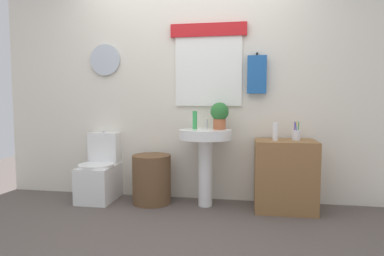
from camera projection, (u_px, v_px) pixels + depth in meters
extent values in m
plane|color=#564C47|center=(166.00, 237.00, 2.67)|extent=(8.00, 8.00, 0.00)
cube|color=silver|center=(190.00, 83.00, 3.69)|extent=(4.40, 0.10, 2.60)
cube|color=white|center=(208.00, 71.00, 3.58)|extent=(0.73, 0.03, 0.76)
cube|color=red|center=(208.00, 30.00, 3.53)|extent=(0.83, 0.04, 0.14)
cylinder|color=silver|center=(105.00, 60.00, 3.76)|extent=(0.35, 0.03, 0.35)
cylinder|color=black|center=(257.00, 54.00, 3.47)|extent=(0.02, 0.06, 0.02)
cube|color=#235BA3|center=(257.00, 75.00, 3.47)|extent=(0.20, 0.05, 0.40)
cube|color=white|center=(99.00, 183.00, 3.65)|extent=(0.36, 0.50, 0.39)
cylinder|color=white|center=(96.00, 165.00, 3.57)|extent=(0.38, 0.38, 0.03)
cube|color=white|center=(105.00, 148.00, 3.78)|extent=(0.34, 0.18, 0.35)
cylinder|color=silver|center=(104.00, 132.00, 3.77)|extent=(0.04, 0.04, 0.02)
cylinder|color=brown|center=(152.00, 179.00, 3.54)|extent=(0.41, 0.41, 0.52)
cylinder|color=white|center=(205.00, 173.00, 3.44)|extent=(0.15, 0.15, 0.71)
cylinder|color=white|center=(205.00, 134.00, 3.41)|extent=(0.55, 0.55, 0.10)
cylinder|color=silver|center=(207.00, 124.00, 3.52)|extent=(0.03, 0.03, 0.10)
cube|color=olive|center=(285.00, 175.00, 3.31)|extent=(0.60, 0.44, 0.71)
cylinder|color=green|center=(195.00, 120.00, 3.46)|extent=(0.05, 0.05, 0.19)
cylinder|color=#AD5B38|center=(219.00, 124.00, 3.43)|extent=(0.13, 0.13, 0.11)
sphere|color=#2D7033|center=(220.00, 112.00, 3.42)|extent=(0.19, 0.19, 0.19)
cylinder|color=white|center=(275.00, 132.00, 3.25)|extent=(0.05, 0.05, 0.18)
cylinder|color=silver|center=(296.00, 135.00, 3.28)|extent=(0.08, 0.08, 0.10)
cylinder|color=green|center=(298.00, 131.00, 3.28)|extent=(0.02, 0.03, 0.18)
cylinder|color=yellow|center=(296.00, 131.00, 3.29)|extent=(0.03, 0.02, 0.18)
cylinder|color=purple|center=(295.00, 131.00, 3.28)|extent=(0.01, 0.03, 0.18)
cylinder|color=blue|center=(296.00, 131.00, 3.26)|extent=(0.04, 0.01, 0.18)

